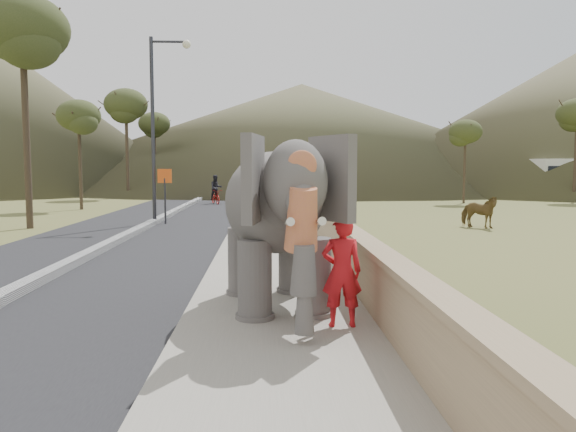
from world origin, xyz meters
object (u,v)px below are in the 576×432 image
(elephant_and_man, at_px, (277,225))
(motorcyclist, at_px, (216,193))
(lamppost, at_px, (160,111))
(cow, at_px, (479,212))

(elephant_and_man, height_order, motorcyclist, elephant_and_man)
(lamppost, height_order, cow, lamppost)
(elephant_and_man, bearing_deg, motorcyclist, 97.08)
(cow, xyz_separation_m, motorcyclist, (-11.98, 15.03, 0.09))
(elephant_and_man, relative_size, motorcyclist, 2.08)
(elephant_and_man, bearing_deg, cow, 56.70)
(lamppost, xyz_separation_m, cow, (13.21, -2.17, -4.21))
(motorcyclist, bearing_deg, cow, -51.44)
(cow, height_order, elephant_and_man, elephant_and_man)
(lamppost, xyz_separation_m, motorcyclist, (1.24, 12.86, -4.12))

